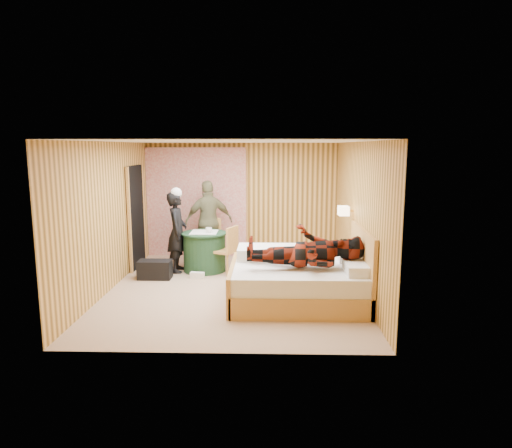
{
  "coord_description": "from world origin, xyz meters",
  "views": [
    {
      "loc": [
        0.59,
        -7.56,
        2.42
      ],
      "look_at": [
        0.37,
        0.48,
        1.05
      ],
      "focal_mm": 32.0,
      "sensor_mm": 36.0,
      "label": 1
    }
  ],
  "objects_px": {
    "man_on_bed": "(305,241)",
    "wall_lamp": "(344,211)",
    "woman_standing": "(177,232)",
    "man_at_table": "(209,222)",
    "duffel_bag": "(155,270)",
    "bed": "(301,280)",
    "nightstand": "(337,262)",
    "chair_near": "(228,247)",
    "chair_far": "(210,237)",
    "round_table": "(204,251)"
  },
  "relations": [
    {
      "from": "woman_standing",
      "to": "man_at_table",
      "type": "relative_size",
      "value": 0.91
    },
    {
      "from": "duffel_bag",
      "to": "man_at_table",
      "type": "relative_size",
      "value": 0.35
    },
    {
      "from": "chair_far",
      "to": "man_at_table",
      "type": "distance_m",
      "value": 0.33
    },
    {
      "from": "round_table",
      "to": "woman_standing",
      "type": "distance_m",
      "value": 0.65
    },
    {
      "from": "bed",
      "to": "nightstand",
      "type": "xyz_separation_m",
      "value": [
        0.76,
        1.37,
        -0.04
      ]
    },
    {
      "from": "bed",
      "to": "woman_standing",
      "type": "relative_size",
      "value": 1.38
    },
    {
      "from": "wall_lamp",
      "to": "duffel_bag",
      "type": "distance_m",
      "value": 3.61
    },
    {
      "from": "woman_standing",
      "to": "man_on_bed",
      "type": "height_order",
      "value": "man_on_bed"
    },
    {
      "from": "bed",
      "to": "chair_near",
      "type": "xyz_separation_m",
      "value": [
        -1.3,
        1.5,
        0.2
      ]
    },
    {
      "from": "man_on_bed",
      "to": "wall_lamp",
      "type": "bearing_deg",
      "value": 58.91
    },
    {
      "from": "chair_near",
      "to": "woman_standing",
      "type": "xyz_separation_m",
      "value": [
        -0.99,
        0.18,
        0.24
      ]
    },
    {
      "from": "chair_far",
      "to": "man_on_bed",
      "type": "bearing_deg",
      "value": -41.69
    },
    {
      "from": "woman_standing",
      "to": "duffel_bag",
      "type": "bearing_deg",
      "value": 143.59
    },
    {
      "from": "chair_near",
      "to": "man_on_bed",
      "type": "bearing_deg",
      "value": 61.56
    },
    {
      "from": "woman_standing",
      "to": "man_at_table",
      "type": "distance_m",
      "value": 0.95
    },
    {
      "from": "woman_standing",
      "to": "chair_near",
      "type": "bearing_deg",
      "value": -103.62
    },
    {
      "from": "bed",
      "to": "man_on_bed",
      "type": "relative_size",
      "value": 1.22
    },
    {
      "from": "nightstand",
      "to": "chair_near",
      "type": "xyz_separation_m",
      "value": [
        -2.06,
        0.14,
        0.24
      ]
    },
    {
      "from": "round_table",
      "to": "duffel_bag",
      "type": "bearing_deg",
      "value": -146.2
    },
    {
      "from": "bed",
      "to": "man_on_bed",
      "type": "distance_m",
      "value": 0.72
    },
    {
      "from": "man_at_table",
      "to": "man_on_bed",
      "type": "distance_m",
      "value": 3.25
    },
    {
      "from": "nightstand",
      "to": "man_at_table",
      "type": "height_order",
      "value": "man_at_table"
    },
    {
      "from": "bed",
      "to": "duffel_bag",
      "type": "bearing_deg",
      "value": 156.09
    },
    {
      "from": "chair_far",
      "to": "duffel_bag",
      "type": "xyz_separation_m",
      "value": [
        -0.87,
        -1.26,
        -0.37
      ]
    },
    {
      "from": "round_table",
      "to": "man_on_bed",
      "type": "relative_size",
      "value": 0.5
    },
    {
      "from": "round_table",
      "to": "chair_far",
      "type": "relative_size",
      "value": 0.94
    },
    {
      "from": "man_at_table",
      "to": "man_on_bed",
      "type": "height_order",
      "value": "man_on_bed"
    },
    {
      "from": "wall_lamp",
      "to": "woman_standing",
      "type": "distance_m",
      "value": 3.2
    },
    {
      "from": "chair_far",
      "to": "bed",
      "type": "bearing_deg",
      "value": -39.72
    },
    {
      "from": "woman_standing",
      "to": "nightstand",
      "type": "bearing_deg",
      "value": -99.37
    },
    {
      "from": "duffel_bag",
      "to": "man_on_bed",
      "type": "height_order",
      "value": "man_on_bed"
    },
    {
      "from": "nightstand",
      "to": "man_on_bed",
      "type": "distance_m",
      "value": 1.9
    },
    {
      "from": "man_at_table",
      "to": "chair_near",
      "type": "bearing_deg",
      "value": 95.8
    },
    {
      "from": "man_on_bed",
      "to": "round_table",
      "type": "bearing_deg",
      "value": 132.66
    },
    {
      "from": "nightstand",
      "to": "chair_far",
      "type": "relative_size",
      "value": 0.64
    },
    {
      "from": "chair_far",
      "to": "chair_near",
      "type": "height_order",
      "value": "same"
    },
    {
      "from": "duffel_bag",
      "to": "man_on_bed",
      "type": "relative_size",
      "value": 0.34
    },
    {
      "from": "nightstand",
      "to": "round_table",
      "type": "relative_size",
      "value": 0.67
    },
    {
      "from": "chair_far",
      "to": "woman_standing",
      "type": "xyz_separation_m",
      "value": [
        -0.54,
        -0.75,
        0.24
      ]
    },
    {
      "from": "man_at_table",
      "to": "bed",
      "type": "bearing_deg",
      "value": 105.36
    },
    {
      "from": "man_at_table",
      "to": "woman_standing",
      "type": "bearing_deg",
      "value": 36.44
    },
    {
      "from": "chair_near",
      "to": "duffel_bag",
      "type": "height_order",
      "value": "chair_near"
    },
    {
      "from": "round_table",
      "to": "chair_far",
      "type": "xyz_separation_m",
      "value": [
        0.02,
        0.69,
        0.15
      ]
    },
    {
      "from": "wall_lamp",
      "to": "man_on_bed",
      "type": "bearing_deg",
      "value": -121.09
    },
    {
      "from": "round_table",
      "to": "man_on_bed",
      "type": "bearing_deg",
      "value": -47.34
    },
    {
      "from": "bed",
      "to": "woman_standing",
      "type": "height_order",
      "value": "woman_standing"
    },
    {
      "from": "chair_near",
      "to": "man_at_table",
      "type": "relative_size",
      "value": 0.54
    },
    {
      "from": "round_table",
      "to": "woman_standing",
      "type": "xyz_separation_m",
      "value": [
        -0.52,
        -0.05,
        0.39
      ]
    },
    {
      "from": "duffel_bag",
      "to": "woman_standing",
      "type": "distance_m",
      "value": 0.86
    },
    {
      "from": "chair_far",
      "to": "chair_near",
      "type": "bearing_deg",
      "value": -49.4
    }
  ]
}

